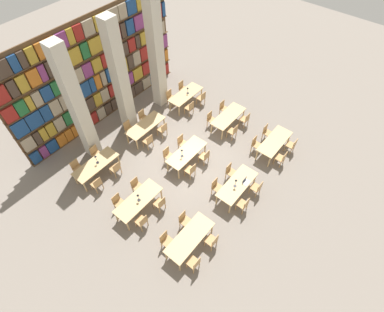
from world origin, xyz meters
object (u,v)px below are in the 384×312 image
Objects in this scene: chair_4 at (243,204)px; chair_21 at (211,119)px; chair_20 at (233,131)px; chair_25 at (77,168)px; chair_7 at (230,171)px; reading_table_6 at (96,165)px; reading_table_2 at (275,142)px; pillar_left at (77,106)px; chair_31 at (143,117)px; chair_27 at (96,153)px; reading_table_0 at (190,238)px; laptop at (246,182)px; chair_29 at (129,128)px; chair_0 at (194,263)px; desk_lamp_1 at (138,197)px; desk_lamp_4 at (188,89)px; chair_6 at (257,188)px; chair_28 at (148,141)px; chair_19 at (182,143)px; chair_33 at (171,97)px; chair_3 at (184,220)px; chair_12 at (142,221)px; chair_5 at (216,187)px; chair_10 at (292,145)px; chair_24 at (97,184)px; pillar_right at (156,56)px; chair_26 at (116,168)px; chair_8 at (281,158)px; desk_lamp_0 at (236,182)px; chair_22 at (245,119)px; chair_14 at (160,203)px; reading_table_4 at (187,153)px; chair_30 at (163,129)px; chair_13 at (118,202)px; chair_1 at (166,240)px; chair_32 at (190,107)px; chair_9 at (256,144)px; chair_23 at (223,108)px; chair_35 at (183,88)px; reading_table_1 at (237,185)px; chair_34 at (202,98)px; chair_18 at (205,157)px; desk_lamp_3 at (96,158)px; chair_15 at (137,186)px; desk_lamp_2 at (182,152)px; chair_11 at (267,132)px.

chair_4 is 1.00× the size of chair_21.
chair_20 and chair_25 have the same top height.
chair_7 reaches higher than reading_table_6.
pillar_left is at bearing 129.51° from reading_table_2.
chair_31 is (-2.18, 4.32, 0.00)m from chair_20.
chair_27 is 1.00× the size of chair_31.
laptop is at bearing -4.59° from reading_table_0.
reading_table_2 is at bearing 120.47° from chair_29.
chair_0 is at bearing -157.46° from chair_20.
desk_lamp_1 is 1.08× the size of desk_lamp_4.
chair_6 is 5.76m from chair_28.
chair_20 and chair_21 have the same top height.
chair_19 and chair_33 have the same top height.
chair_12 is at bearing -48.79° from chair_3.
reading_table_0 is 1.00× the size of reading_table_6.
chair_5 reaches higher than reading_table_0.
chair_5 is 1.08m from chair_7.
chair_24 is at bearing 143.24° from chair_10.
pillar_right is 6.07m from chair_26.
chair_8 is (-0.54, -0.71, -0.18)m from reading_table_2.
desk_lamp_0 is 4.56m from chair_22.
desk_lamp_0 is at bearing 65.48° from chair_33.
chair_14 is 1.00× the size of chair_19.
chair_30 reaches higher than reading_table_4.
chair_13 is (-4.12, 3.71, -0.30)m from laptop.
chair_1 is at bearing -0.91° from chair_5.
chair_6 is (4.33, -1.47, 0.00)m from chair_1.
chair_14 and chair_26 have the same top height.
chair_21 is (2.21, 4.18, 0.00)m from chair_6.
chair_4 is 1.00× the size of chair_14.
chair_10 is 1.00× the size of chair_29.
chair_25 is at bearing 167.78° from chair_32.
chair_9 and chair_23 have the same top height.
chair_35 is (3.49, 6.58, -0.30)m from laptop.
chair_34 is (3.80, 4.94, -0.18)m from reading_table_1.
chair_18 is (4.30, 0.10, 0.00)m from chair_12.
chair_19 is at bearing 127.49° from chair_10.
chair_14 is 1.00× the size of chair_28.
chair_1 is (-6.27, -6.15, -2.52)m from pillar_right.
chair_27 is 1.02m from desk_lamp_3.
chair_15 is at bearing -51.55° from chair_5.
desk_lamp_1 is 0.49× the size of chair_25.
chair_24 is 1.80m from chair_27.
desk_lamp_0 is 0.54× the size of chair_18.
desk_lamp_2 is 0.55× the size of chair_23.
chair_26 is (-0.23, -1.98, -2.52)m from pillar_left.
chair_0 is 1.42m from chair_1.
chair_5 and chair_14 have the same top height.
chair_1 is 1.00× the size of chair_11.
desk_lamp_4 is (2.88, 2.02, 0.53)m from chair_19.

